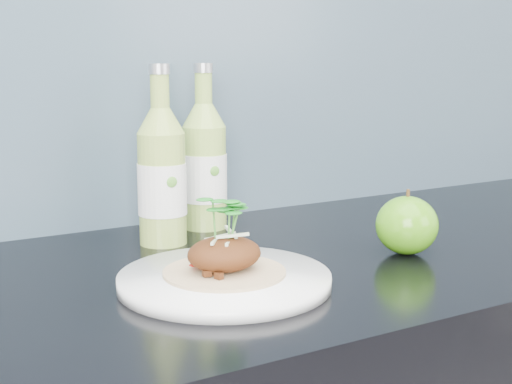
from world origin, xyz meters
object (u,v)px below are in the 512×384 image
dinner_plate (225,280)px  cider_bottle_right (205,167)px  cider_bottle_left (162,177)px  green_apple (407,225)px

dinner_plate → cider_bottle_right: cider_bottle_right is taller
cider_bottle_left → cider_bottle_right: (0.10, 0.06, 0.00)m
green_apple → cider_bottle_right: size_ratio=0.43×
dinner_plate → cider_bottle_left: 0.25m
green_apple → cider_bottle_left: size_ratio=0.43×
cider_bottle_left → dinner_plate: bearing=-102.0°
cider_bottle_right → dinner_plate: bearing=-91.5°
dinner_plate → cider_bottle_left: bearing=85.7°
cider_bottle_left → cider_bottle_right: bearing=23.0°
dinner_plate → green_apple: (0.29, -0.00, 0.03)m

